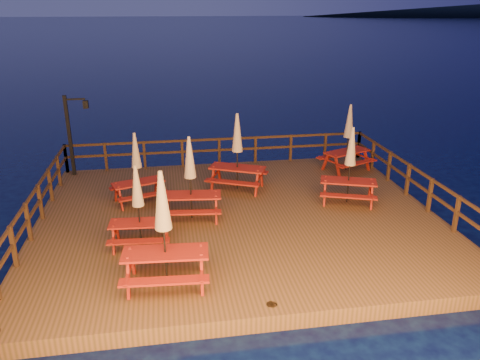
{
  "coord_description": "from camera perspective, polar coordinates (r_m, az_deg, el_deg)",
  "views": [
    {
      "loc": [
        -2.03,
        -12.83,
        6.47
      ],
      "look_at": [
        0.15,
        0.6,
        1.31
      ],
      "focal_mm": 35.0,
      "sensor_mm": 36.0,
      "label": 1
    }
  ],
  "objects": [
    {
      "name": "picnic_table_1",
      "position": [
        15.18,
        13.26,
        1.89
      ],
      "size": [
        2.13,
        1.94,
        2.5
      ],
      "rotation": [
        0.0,
        0.0,
        -0.34
      ],
      "color": "maroon",
      "rests_on": "deck"
    },
    {
      "name": "ground",
      "position": [
        14.51,
        -0.2,
        -5.7
      ],
      "size": [
        500.0,
        500.0,
        0.0
      ],
      "primitive_type": "plane",
      "color": "black",
      "rests_on": "ground"
    },
    {
      "name": "picnic_table_3",
      "position": [
        12.39,
        -12.3,
        -2.98
      ],
      "size": [
        1.67,
        1.41,
        2.27
      ],
      "rotation": [
        0.0,
        0.0,
        -0.07
      ],
      "color": "maroon",
      "rests_on": "deck"
    },
    {
      "name": "picnic_table_0",
      "position": [
        13.72,
        -6.09,
        0.39
      ],
      "size": [
        1.92,
        1.64,
        2.53
      ],
      "rotation": [
        0.0,
        0.0,
        -0.11
      ],
      "color": "maroon",
      "rests_on": "deck"
    },
    {
      "name": "lamp_post",
      "position": [
        18.21,
        -19.68,
        5.98
      ],
      "size": [
        0.85,
        0.18,
        3.0
      ],
      "color": "black",
      "rests_on": "deck"
    },
    {
      "name": "picnic_table_2",
      "position": [
        10.48,
        -9.3,
        -5.76
      ],
      "size": [
        2.04,
        1.72,
        2.76
      ],
      "rotation": [
        0.0,
        0.0,
        -0.07
      ],
      "color": "maroon",
      "rests_on": "deck"
    },
    {
      "name": "railing",
      "position": [
        15.67,
        -1.22,
        0.98
      ],
      "size": [
        11.8,
        9.75,
        1.1
      ],
      "color": "#311B0F",
      "rests_on": "deck"
    },
    {
      "name": "picnic_table_5",
      "position": [
        15.84,
        -0.34,
        3.59
      ],
      "size": [
        2.34,
        2.18,
        2.68
      ],
      "rotation": [
        0.0,
        0.0,
        -0.43
      ],
      "color": "maroon",
      "rests_on": "deck"
    },
    {
      "name": "picnic_table_4",
      "position": [
        15.18,
        -12.47,
        1.58
      ],
      "size": [
        1.96,
        1.79,
        2.32
      ],
      "rotation": [
        0.0,
        0.0,
        0.33
      ],
      "color": "maroon",
      "rests_on": "deck"
    },
    {
      "name": "deck_piles",
      "position": [
        14.65,
        -0.2,
        -6.75
      ],
      "size": [
        11.44,
        9.44,
        1.4
      ],
      "color": "#311B0F",
      "rests_on": "ground"
    },
    {
      "name": "deck",
      "position": [
        14.42,
        -0.2,
        -4.99
      ],
      "size": [
        12.0,
        10.0,
        0.4
      ],
      "primitive_type": "cube",
      "color": "#4D3818",
      "rests_on": "ground"
    },
    {
      "name": "picnic_table_6",
      "position": [
        18.22,
        13.06,
        5.16
      ],
      "size": [
        2.21,
        2.04,
        2.57
      ],
      "rotation": [
        0.0,
        0.0,
        0.38
      ],
      "color": "maroon",
      "rests_on": "deck"
    }
  ]
}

